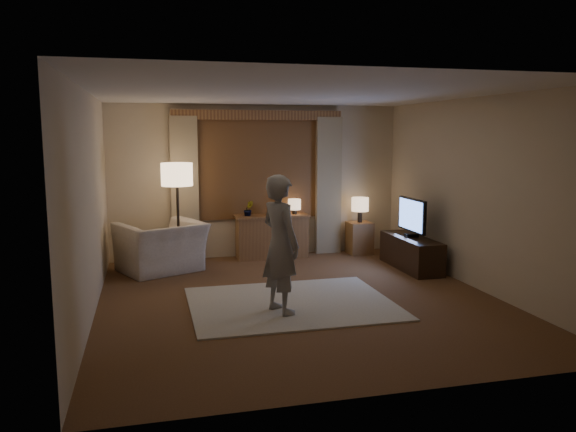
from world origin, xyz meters
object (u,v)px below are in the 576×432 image
object	(u,v)px
side_table	(359,238)
person	(280,244)
armchair	(161,247)
sideboard	(272,237)
tv_stand	(411,253)

from	to	relation	value
side_table	person	size ratio (longest dim) A/B	0.34
side_table	armchair	bearing A→B (deg)	-171.61
sideboard	side_table	xyz separation A→B (m)	(1.58, -0.05, -0.07)
armchair	tv_stand	size ratio (longest dim) A/B	0.84
armchair	tv_stand	bearing A→B (deg)	143.75
armchair	side_table	world-z (taller)	armchair
armchair	person	size ratio (longest dim) A/B	0.72
armchair	tv_stand	world-z (taller)	armchair
tv_stand	person	bearing A→B (deg)	-146.17
armchair	side_table	distance (m)	3.49
armchair	tv_stand	distance (m)	3.90
tv_stand	sideboard	bearing A→B (deg)	146.31
tv_stand	side_table	bearing A→B (deg)	106.68
person	sideboard	bearing A→B (deg)	-32.65
person	side_table	bearing A→B (deg)	-58.13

